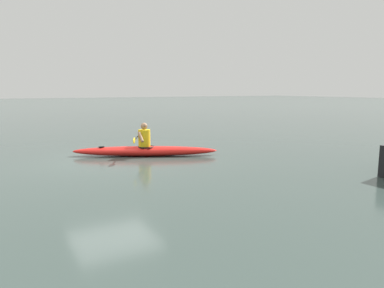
{
  "coord_description": "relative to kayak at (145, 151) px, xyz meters",
  "views": [
    {
      "loc": [
        3.05,
        10.19,
        2.07
      ],
      "look_at": [
        -1.57,
        2.03,
        0.63
      ],
      "focal_mm": 33.55,
      "sensor_mm": 36.0,
      "label": 1
    }
  ],
  "objects": [
    {
      "name": "kayaker",
      "position": [
        0.03,
        -0.02,
        0.46
      ],
      "size": [
        1.1,
        2.08,
        0.74
      ],
      "color": "yellow",
      "rests_on": "kayak"
    },
    {
      "name": "kayak",
      "position": [
        0.0,
        0.0,
        0.0
      ],
      "size": [
        4.28,
        2.58,
        0.3
      ],
      "color": "red",
      "rests_on": "ground"
    },
    {
      "name": "ground_plane",
      "position": [
        1.13,
        0.18,
        -0.15
      ],
      "size": [
        160.0,
        160.0,
        0.0
      ],
      "primitive_type": "plane",
      "color": "#384742"
    }
  ]
}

